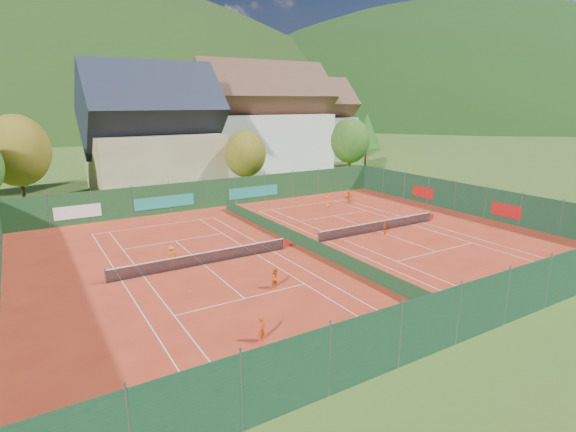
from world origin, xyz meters
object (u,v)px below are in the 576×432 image
Objects in this scene: ball_hopper at (549,262)px; player_left_far at (171,255)px; player_right_far_a at (327,202)px; chalet at (153,137)px; player_left_near at (262,329)px; player_right_near at (385,227)px; hotel_block_a at (263,125)px; hotel_block_b at (308,125)px; player_left_mid at (276,278)px; player_right_far_b at (349,197)px.

player_left_far is at bearing 146.24° from ball_hopper.
ball_hopper is 0.61× the size of player_right_far_a.
player_left_near is at bearing -98.81° from chalet.
player_right_far_a is (19.23, 8.16, -0.02)m from player_left_far.
player_right_far_a reaches higher than player_right_near.
ball_hopper is (-4.66, -48.87, -6.83)m from hotel_block_a.
player_left_far is at bearing -126.69° from hotel_block_a.
player_left_near is 12.39m from player_left_far.
chalet is at bearing 44.20° from player_left_near.
chalet is 33.27m from player_right_near.
hotel_block_b is 67.97m from player_left_near.
ball_hopper is 22.41m from player_right_far_a.
chalet is 42.01m from player_left_near.
player_left_near is (-6.37, -41.09, -5.99)m from chalet.
hotel_block_b reaches higher than player_right_far_a.
ball_hopper is (14.34, -42.87, -6.07)m from chalet.
chalet is at bearing 56.53° from player_right_near.
hotel_block_a reaches higher than hotel_block_b.
hotel_block_b is 21.60× the size of ball_hopper.
chalet reaches higher than player_left_near.
hotel_block_b is at bearing 46.51° from player_left_mid.
player_left_near is 0.93× the size of player_right_far_b.
player_left_far is at bearing -133.03° from hotel_block_b.
player_left_mid is at bearing 18.39° from player_right_far_a.
player_left_mid is at bearing -94.33° from chalet.
player_left_far reaches higher than player_right_near.
player_right_far_b is at bearing -51.82° from chalet.
ball_hopper is 18.39m from player_left_mid.
ball_hopper is 20.78m from player_left_near.
hotel_block_b is at bearing 22.99° from chalet.
hotel_block_b is 12.62× the size of player_right_far_b.
player_right_near is 0.86× the size of player_right_far_b.
hotel_block_b is at bearing 29.74° from hotel_block_a.
hotel_block_a is 27.02m from player_right_far_b.
player_left_mid reaches higher than player_left_near.
player_left_near is (-20.70, 1.78, 0.08)m from ball_hopper.
player_left_mid is 8.41m from player_left_far.
player_right_far_a is (-20.63, -34.55, -5.96)m from hotel_block_b.
player_right_near is (17.27, 10.24, -0.05)m from player_left_near.
hotel_block_a is at bearing 24.67° from player_right_near.
chalet is at bearing -157.01° from hotel_block_b.
hotel_block_a is 16.49× the size of player_right_far_a.
player_right_far_b is at bearing -116.99° from hotel_block_b.
player_right_far_a is at bearing 28.96° from player_right_near.
player_right_far_a reaches higher than ball_hopper.
player_right_far_b reaches higher than player_left_mid.
player_right_far_b reaches higher than ball_hopper.
ball_hopper is at bearing 134.48° from player_left_far.
player_right_near is (17.77, -2.15, -0.09)m from player_left_far.
player_right_near is 11.89m from player_right_far_b.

